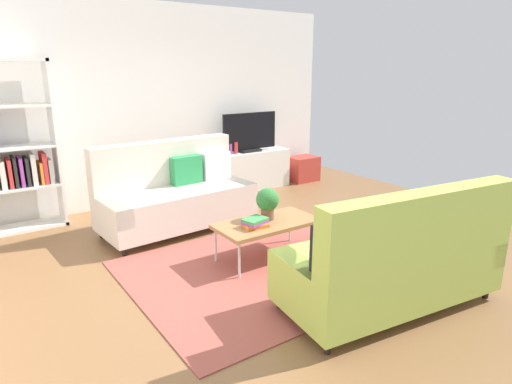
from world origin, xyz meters
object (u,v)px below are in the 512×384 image
coffee_table (267,224)px  table_book_0 (255,225)px  tv (250,133)px  bottle_1 (236,148)px  storage_trunk (303,169)px  potted_plant (267,202)px  bottle_0 (231,149)px  couch_green (394,260)px  bookshelf (7,155)px  couch_beige (176,194)px  vase_0 (217,151)px  tv_console (249,170)px

coffee_table → table_book_0: (-0.19, -0.05, 0.05)m
tv → bottle_1: size_ratio=5.26×
storage_trunk → coffee_table: bearing=-136.8°
potted_plant → bottle_0: (1.00, 2.37, 0.11)m
couch_green → bottle_1: couch_green is taller
bottle_0 → bottle_1: size_ratio=0.90×
couch_green → storage_trunk: size_ratio=3.83×
potted_plant → tv: bearing=60.0°
tv → bottle_1: tv is taller
table_book_0 → bottle_1: bottle_1 is taller
bookshelf → potted_plant: 3.26m
bottle_1 → coffee_table: bearing=-115.2°
coffee_table → potted_plant: 0.24m
couch_beige → bottle_0: size_ratio=11.41×
vase_0 → bottle_0: (0.19, -0.09, 0.02)m
couch_green → potted_plant: 1.51m
couch_beige → bottle_1: size_ratio=10.28×
vase_0 → bottle_0: size_ratio=0.79×
storage_trunk → bottle_0: size_ratio=3.04×
couch_green → bottle_1: bearing=84.6°
couch_beige → tv_console: size_ratio=1.39×
coffee_table → bottle_0: 2.68m
tv → bottle_0: tv is taller
coffee_table → potted_plant: (0.05, 0.07, 0.22)m
couch_beige → couch_green: bearing=99.2°
couch_beige → vase_0: 1.69m
tv → vase_0: tv is taller
tv_console → vase_0: (-0.58, 0.05, 0.38)m
vase_0 → bottle_1: 0.31m
storage_trunk → bottle_1: 1.48m
couch_beige → coffee_table: size_ratio=1.77×
couch_beige → bottle_1: couch_beige is taller
bookshelf → table_book_0: (1.90, -2.55, -0.53)m
couch_beige → bookshelf: (-1.70, 1.08, 0.52)m
table_book_0 → vase_0: 2.80m
coffee_table → tv_console: (1.44, 2.48, -0.07)m
tv → table_book_0: bearing=-122.9°
tv_console → vase_0: 0.70m
couch_beige → tv: size_ratio=1.95×
couch_beige → vase_0: couch_beige is taller
coffee_table → bottle_0: (1.05, 2.44, 0.33)m
tv_console → tv: (0.00, -0.02, 0.63)m
tv_console → bottle_0: 0.56m
storage_trunk → bottle_0: bearing=177.7°
tv → bottle_1: bearing=-176.0°
bottle_0 → vase_0: bearing=155.2°
tv_console → table_book_0: size_ratio=5.83×
tv → table_book_0: (-1.63, -2.51, -0.51)m
couch_green → tv: 4.08m
couch_beige → bookshelf: bearing=-36.3°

